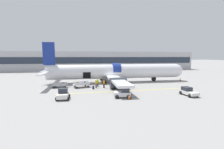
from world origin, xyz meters
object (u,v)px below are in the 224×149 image
(baggage_cart_loading, at_px, (82,84))
(ground_crew_driver, at_px, (98,82))
(baggage_tug_rear, at_px, (188,92))
(airplane, at_px, (114,72))
(baggage_tug_lead, at_px, (63,95))
(ground_crew_loader_b, at_px, (96,84))
(ground_crew_loader_a, at_px, (104,84))
(suitcase_on_tarmac_upright, at_px, (93,88))
(baggage_cart_queued, at_px, (60,85))
(baggage_tug_mid, at_px, (123,93))

(baggage_cart_loading, relative_size, ground_crew_driver, 2.62)
(baggage_tug_rear, relative_size, baggage_cart_loading, 0.75)
(airplane, relative_size, baggage_tug_lead, 15.29)
(baggage_cart_loading, bearing_deg, baggage_tug_rear, -29.07)
(airplane, height_order, ground_crew_loader_b, airplane)
(airplane, xyz_separation_m, ground_crew_loader_b, (-4.78, -6.00, -1.71))
(baggage_tug_lead, xyz_separation_m, ground_crew_loader_a, (6.87, 6.95, 0.19))
(suitcase_on_tarmac_upright, bearing_deg, baggage_cart_queued, 158.75)
(baggage_tug_rear, bearing_deg, ground_crew_driver, 144.67)
(baggage_tug_rear, distance_m, ground_crew_loader_b, 16.56)
(airplane, bearing_deg, baggage_tug_rear, -56.64)
(baggage_tug_lead, bearing_deg, baggage_tug_mid, -3.56)
(ground_crew_driver, bearing_deg, suitcase_on_tarmac_upright, -112.74)
(baggage_tug_lead, bearing_deg, baggage_cart_queued, 101.99)
(suitcase_on_tarmac_upright, bearing_deg, baggage_tug_lead, -127.87)
(ground_crew_loader_a, bearing_deg, ground_crew_loader_b, 172.24)
(airplane, relative_size, ground_crew_loader_b, 22.65)
(baggage_cart_queued, xyz_separation_m, ground_crew_driver, (7.59, -0.03, 0.37))
(baggage_tug_rear, xyz_separation_m, ground_crew_loader_b, (-14.26, 8.40, 0.25))
(baggage_tug_lead, bearing_deg, baggage_cart_loading, 73.30)
(baggage_cart_loading, xyz_separation_m, ground_crew_loader_a, (4.39, -1.32, 0.25))
(baggage_tug_rear, xyz_separation_m, baggage_cart_queued, (-21.41, 9.83, -0.11))
(airplane, height_order, baggage_cart_loading, airplane)
(baggage_tug_lead, relative_size, baggage_tug_mid, 0.82)
(baggage_tug_mid, distance_m, baggage_cart_queued, 14.16)
(baggage_cart_loading, distance_m, ground_crew_loader_a, 4.59)
(baggage_cart_queued, bearing_deg, suitcase_on_tarmac_upright, -21.25)
(baggage_tug_rear, height_order, ground_crew_driver, ground_crew_driver)
(baggage_tug_lead, xyz_separation_m, ground_crew_driver, (5.76, 8.57, 0.20))
(ground_crew_loader_b, distance_m, suitcase_on_tarmac_upright, 1.37)
(baggage_tug_lead, relative_size, baggage_tug_rear, 0.74)
(airplane, height_order, ground_crew_loader_a, airplane)
(baggage_tug_rear, bearing_deg, baggage_tug_lead, 176.39)
(ground_crew_driver, bearing_deg, ground_crew_loader_b, -107.41)
(baggage_tug_mid, bearing_deg, suitcase_on_tarmac_upright, 122.76)
(ground_crew_loader_a, bearing_deg, baggage_cart_queued, 169.28)
(ground_crew_loader_a, distance_m, suitcase_on_tarmac_upright, 2.40)
(baggage_tug_lead, relative_size, suitcase_on_tarmac_upright, 3.32)
(ground_crew_loader_a, xyz_separation_m, ground_crew_loader_b, (-1.55, 0.21, -0.02))
(baggage_tug_lead, xyz_separation_m, baggage_cart_loading, (2.48, 8.28, -0.06))
(baggage_tug_lead, height_order, ground_crew_loader_b, ground_crew_loader_b)
(baggage_cart_loading, bearing_deg, baggage_cart_queued, 175.69)
(baggage_tug_lead, xyz_separation_m, suitcase_on_tarmac_upright, (4.71, 6.06, -0.35))
(baggage_cart_loading, height_order, ground_crew_loader_b, ground_crew_loader_b)
(baggage_tug_lead, bearing_deg, suitcase_on_tarmac_upright, 52.13)
(baggage_tug_mid, distance_m, suitcase_on_tarmac_upright, 7.87)
(baggage_tug_mid, bearing_deg, baggage_cart_queued, 139.69)
(baggage_tug_mid, bearing_deg, ground_crew_loader_a, 105.61)
(baggage_tug_rear, xyz_separation_m, ground_crew_driver, (-13.83, 9.80, 0.27))
(baggage_cart_loading, height_order, ground_crew_loader_a, ground_crew_loader_a)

